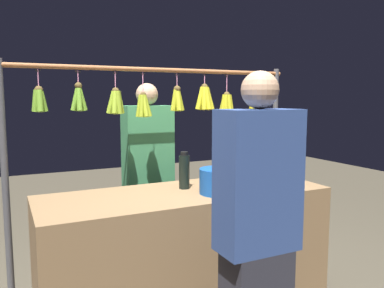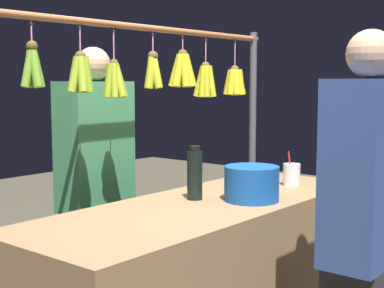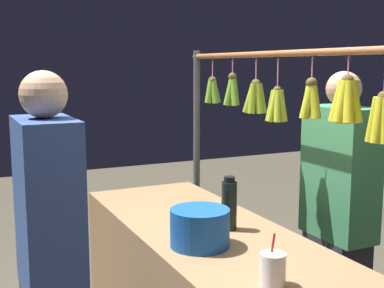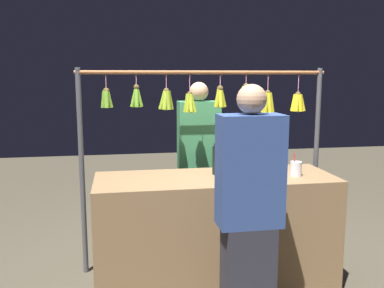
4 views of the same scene
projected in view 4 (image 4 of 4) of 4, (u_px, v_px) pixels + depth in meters
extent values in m
plane|color=#4D4637|center=(215.00, 286.00, 3.42)|extent=(12.00, 12.00, 0.00)
cube|color=olive|center=(215.00, 233.00, 3.34)|extent=(1.86, 0.65, 0.91)
cylinder|color=#4C4C51|center=(316.00, 165.00, 3.88)|extent=(0.04, 0.04, 1.76)
cylinder|color=#4C4C51|center=(82.00, 174.00, 3.53)|extent=(0.04, 0.04, 1.76)
cylinder|color=#9E6038|center=(205.00, 72.00, 3.57)|extent=(2.16, 0.03, 0.03)
torus|color=black|center=(299.00, 75.00, 3.72)|extent=(0.04, 0.01, 0.04)
cylinder|color=pink|center=(298.00, 85.00, 3.73)|extent=(0.01, 0.01, 0.17)
sphere|color=brown|center=(298.00, 95.00, 3.75)|extent=(0.05, 0.05, 0.05)
cylinder|color=yellow|center=(294.00, 103.00, 3.75)|extent=(0.07, 0.04, 0.16)
cylinder|color=yellow|center=(297.00, 103.00, 3.73)|extent=(0.06, 0.07, 0.16)
cylinder|color=yellow|center=(300.00, 103.00, 3.73)|extent=(0.05, 0.06, 0.16)
cylinder|color=yellow|center=(302.00, 103.00, 3.74)|extent=(0.07, 0.06, 0.16)
cylinder|color=yellow|center=(300.00, 103.00, 3.78)|extent=(0.08, 0.06, 0.16)
cylinder|color=yellow|center=(297.00, 103.00, 3.79)|extent=(0.05, 0.07, 0.16)
cylinder|color=yellow|center=(294.00, 103.00, 3.78)|extent=(0.06, 0.06, 0.16)
torus|color=black|center=(268.00, 75.00, 3.67)|extent=(0.04, 0.01, 0.04)
cylinder|color=pink|center=(268.00, 84.00, 3.68)|extent=(0.01, 0.01, 0.16)
sphere|color=brown|center=(268.00, 93.00, 3.70)|extent=(0.05, 0.05, 0.05)
cylinder|color=gold|center=(264.00, 103.00, 3.70)|extent=(0.06, 0.04, 0.18)
cylinder|color=gold|center=(266.00, 103.00, 3.68)|extent=(0.05, 0.05, 0.18)
cylinder|color=gold|center=(269.00, 103.00, 3.68)|extent=(0.04, 0.06, 0.18)
cylinder|color=gold|center=(271.00, 103.00, 3.70)|extent=(0.06, 0.05, 0.18)
cylinder|color=gold|center=(270.00, 103.00, 3.72)|extent=(0.07, 0.05, 0.18)
cylinder|color=gold|center=(267.00, 102.00, 3.74)|extent=(0.04, 0.06, 0.18)
cylinder|color=gold|center=(264.00, 103.00, 3.73)|extent=(0.07, 0.06, 0.18)
torus|color=black|center=(246.00, 75.00, 3.64)|extent=(0.04, 0.01, 0.04)
cylinder|color=pink|center=(246.00, 81.00, 3.64)|extent=(0.01, 0.01, 0.10)
sphere|color=brown|center=(246.00, 86.00, 3.65)|extent=(0.05, 0.05, 0.05)
cylinder|color=gold|center=(242.00, 96.00, 3.66)|extent=(0.08, 0.04, 0.18)
cylinder|color=gold|center=(245.00, 97.00, 3.63)|extent=(0.06, 0.07, 0.18)
cylinder|color=gold|center=(248.00, 97.00, 3.63)|extent=(0.05, 0.08, 0.18)
cylinder|color=gold|center=(250.00, 96.00, 3.65)|extent=(0.08, 0.07, 0.18)
cylinder|color=gold|center=(249.00, 96.00, 3.68)|extent=(0.07, 0.05, 0.18)
cylinder|color=gold|center=(246.00, 96.00, 3.70)|extent=(0.05, 0.06, 0.18)
cylinder|color=gold|center=(243.00, 96.00, 3.69)|extent=(0.07, 0.08, 0.18)
torus|color=black|center=(220.00, 75.00, 3.60)|extent=(0.04, 0.01, 0.04)
cylinder|color=pink|center=(220.00, 82.00, 3.61)|extent=(0.01, 0.01, 0.12)
sphere|color=brown|center=(220.00, 88.00, 3.62)|extent=(0.05, 0.05, 0.05)
cylinder|color=gold|center=(218.00, 98.00, 3.62)|extent=(0.07, 0.04, 0.17)
cylinder|color=gold|center=(221.00, 98.00, 3.61)|extent=(0.04, 0.08, 0.17)
cylinder|color=gold|center=(222.00, 98.00, 3.63)|extent=(0.08, 0.04, 0.17)
cylinder|color=gold|center=(220.00, 98.00, 3.65)|extent=(0.04, 0.07, 0.17)
torus|color=black|center=(190.00, 75.00, 3.55)|extent=(0.04, 0.01, 0.04)
cylinder|color=pink|center=(190.00, 84.00, 3.57)|extent=(0.01, 0.01, 0.16)
sphere|color=brown|center=(190.00, 94.00, 3.58)|extent=(0.04, 0.04, 0.04)
cylinder|color=#A0B326|center=(186.00, 103.00, 3.59)|extent=(0.06, 0.03, 0.16)
cylinder|color=#A0B326|center=(188.00, 103.00, 3.57)|extent=(0.05, 0.05, 0.16)
cylinder|color=#A0B326|center=(191.00, 103.00, 3.56)|extent=(0.04, 0.07, 0.16)
cylinder|color=#A0B326|center=(193.00, 103.00, 3.58)|extent=(0.07, 0.05, 0.16)
cylinder|color=#A0B326|center=(193.00, 103.00, 3.60)|extent=(0.07, 0.04, 0.16)
cylinder|color=#A0B326|center=(190.00, 103.00, 3.62)|extent=(0.04, 0.06, 0.16)
cylinder|color=#A0B326|center=(188.00, 103.00, 3.61)|extent=(0.05, 0.05, 0.16)
torus|color=black|center=(166.00, 75.00, 3.52)|extent=(0.04, 0.01, 0.04)
cylinder|color=pink|center=(166.00, 83.00, 3.53)|extent=(0.01, 0.01, 0.13)
sphere|color=brown|center=(166.00, 91.00, 3.54)|extent=(0.05, 0.05, 0.05)
cylinder|color=#8DAD28|center=(163.00, 100.00, 3.55)|extent=(0.08, 0.04, 0.16)
cylinder|color=#8DAD28|center=(165.00, 100.00, 3.53)|extent=(0.06, 0.08, 0.17)
cylinder|color=#8DAD28|center=(168.00, 100.00, 3.53)|extent=(0.05, 0.06, 0.16)
cylinder|color=#8DAD28|center=(170.00, 100.00, 3.56)|extent=(0.07, 0.04, 0.16)
cylinder|color=#8DAD28|center=(168.00, 100.00, 3.58)|extent=(0.05, 0.06, 0.16)
cylinder|color=#8DAD28|center=(164.00, 100.00, 3.58)|extent=(0.06, 0.07, 0.17)
torus|color=black|center=(136.00, 75.00, 3.48)|extent=(0.04, 0.01, 0.04)
cylinder|color=pink|center=(136.00, 81.00, 3.48)|extent=(0.01, 0.01, 0.10)
sphere|color=brown|center=(136.00, 87.00, 3.49)|extent=(0.05, 0.05, 0.05)
cylinder|color=#6AA12C|center=(134.00, 97.00, 3.50)|extent=(0.08, 0.04, 0.17)
cylinder|color=#6AA12C|center=(137.00, 97.00, 3.49)|extent=(0.04, 0.07, 0.17)
cylinder|color=#6AA12C|center=(139.00, 97.00, 3.51)|extent=(0.07, 0.04, 0.17)
cylinder|color=#6AA12C|center=(136.00, 97.00, 3.52)|extent=(0.04, 0.06, 0.17)
torus|color=black|center=(106.00, 75.00, 3.43)|extent=(0.04, 0.01, 0.04)
cylinder|color=pink|center=(106.00, 83.00, 3.45)|extent=(0.01, 0.01, 0.13)
sphere|color=brown|center=(106.00, 91.00, 3.46)|extent=(0.05, 0.05, 0.05)
cylinder|color=#6CA22C|center=(104.00, 99.00, 3.46)|extent=(0.06, 0.04, 0.14)
cylinder|color=#6CA22C|center=(107.00, 99.00, 3.45)|extent=(0.04, 0.07, 0.14)
cylinder|color=#6CA22C|center=(109.00, 99.00, 3.47)|extent=(0.07, 0.04, 0.15)
cylinder|color=#6CA22C|center=(107.00, 99.00, 3.49)|extent=(0.04, 0.07, 0.15)
cylinder|color=black|center=(217.00, 160.00, 3.34)|extent=(0.07, 0.07, 0.22)
cylinder|color=black|center=(217.00, 145.00, 3.32)|extent=(0.05, 0.05, 0.02)
cylinder|color=#174FA7|center=(242.00, 170.00, 3.15)|extent=(0.25, 0.25, 0.16)
cylinder|color=silver|center=(296.00, 169.00, 3.29)|extent=(0.09, 0.09, 0.11)
cylinder|color=red|center=(294.00, 165.00, 3.28)|extent=(0.01, 0.03, 0.18)
cube|color=#2D2D38|center=(199.00, 211.00, 4.08)|extent=(0.31, 0.21, 0.78)
cube|color=#3F8C59|center=(199.00, 137.00, 3.97)|extent=(0.39, 0.21, 0.68)
sphere|color=tan|center=(199.00, 92.00, 3.90)|extent=(0.18, 0.18, 0.18)
cube|color=#2D2D38|center=(247.00, 284.00, 2.66)|extent=(0.31, 0.21, 0.78)
cube|color=#334C8C|center=(250.00, 171.00, 2.54)|extent=(0.39, 0.21, 0.68)
sphere|color=tan|center=(252.00, 99.00, 2.47)|extent=(0.18, 0.18, 0.18)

